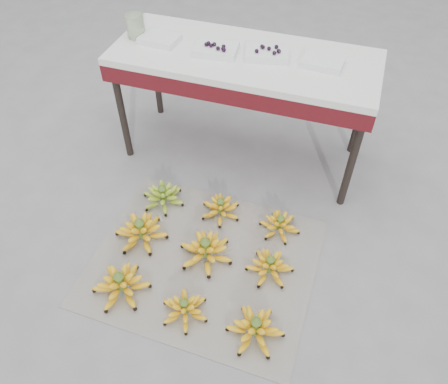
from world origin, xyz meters
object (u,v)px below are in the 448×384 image
(bunch_mid_right, at_px, (270,266))
(vendor_table, at_px, (244,67))
(bunch_back_right, at_px, (280,225))
(tray_right, at_px, (267,53))
(tray_far_left, at_px, (160,39))
(bunch_back_center, at_px, (221,208))
(tray_far_right, at_px, (323,62))
(bunch_front_center, at_px, (185,308))
(bunch_back_left, at_px, (163,196))
(tray_left, at_px, (216,49))
(bunch_mid_left, at_px, (141,231))
(bunch_mid_center, at_px, (206,250))
(bunch_front_right, at_px, (255,329))
(glass_jar, at_px, (135,26))
(bunch_front_left, at_px, (121,284))
(newspaper_mat, at_px, (204,261))

(bunch_mid_right, bearing_deg, vendor_table, 115.71)
(bunch_back_right, relative_size, tray_right, 1.04)
(bunch_back_right, bearing_deg, tray_right, 130.21)
(tray_far_left, bearing_deg, bunch_back_right, -31.90)
(bunch_back_center, distance_m, tray_far_right, 1.06)
(bunch_front_center, height_order, bunch_back_left, bunch_back_left)
(tray_far_left, height_order, tray_left, tray_left)
(bunch_mid_left, relative_size, bunch_mid_center, 0.96)
(bunch_front_center, bearing_deg, bunch_back_center, 114.20)
(bunch_front_right, bearing_deg, glass_jar, 129.94)
(bunch_front_left, distance_m, vendor_table, 1.47)
(bunch_front_left, bearing_deg, bunch_back_right, 41.61)
(bunch_front_right, xyz_separation_m, vendor_table, (-0.47, 1.32, 0.62))
(bunch_mid_center, height_order, bunch_back_center, bunch_mid_center)
(bunch_front_left, height_order, tray_far_left, tray_far_left)
(tray_far_right, bearing_deg, bunch_back_right, -92.84)
(tray_far_left, relative_size, tray_left, 0.89)
(newspaper_mat, distance_m, glass_jar, 1.51)
(bunch_front_left, height_order, bunch_front_right, bunch_front_left)
(bunch_mid_left, xyz_separation_m, glass_jar, (-0.37, 0.93, 0.78))
(tray_far_right, bearing_deg, bunch_mid_right, -90.97)
(newspaper_mat, distance_m, tray_left, 1.26)
(bunch_front_left, relative_size, glass_jar, 2.20)
(bunch_back_center, distance_m, tray_far_left, 1.12)
(bunch_front_center, height_order, tray_right, tray_right)
(bunch_mid_left, height_order, glass_jar, glass_jar)
(tray_left, bearing_deg, glass_jar, 176.85)
(bunch_front_left, xyz_separation_m, bunch_back_right, (0.71, 0.68, -0.01))
(bunch_mid_left, height_order, bunch_back_left, bunch_mid_left)
(bunch_mid_right, height_order, tray_far_right, tray_far_right)
(bunch_front_center, xyz_separation_m, tray_right, (0.04, 1.34, 0.74))
(bunch_back_right, bearing_deg, bunch_front_right, -71.56)
(bunch_front_left, height_order, tray_far_right, tray_far_right)
(newspaper_mat, height_order, glass_jar, glass_jar)
(bunch_mid_center, xyz_separation_m, tray_left, (-0.24, 0.91, 0.73))
(tray_far_right, bearing_deg, tray_far_left, -177.70)
(bunch_front_right, bearing_deg, bunch_back_right, 91.22)
(bunch_front_right, relative_size, bunch_mid_left, 0.92)
(bunch_front_left, height_order, vendor_table, vendor_table)
(tray_left, height_order, tray_far_right, tray_left)
(bunch_mid_left, relative_size, bunch_back_right, 1.09)
(vendor_table, bearing_deg, tray_right, 6.15)
(bunch_back_right, height_order, tray_far_left, tray_far_left)
(bunch_mid_left, distance_m, bunch_back_center, 0.51)
(bunch_mid_right, relative_size, tray_left, 0.95)
(bunch_front_center, xyz_separation_m, tray_left, (-0.26, 1.29, 0.74))
(tray_far_right, bearing_deg, bunch_front_right, -89.73)
(bunch_front_center, height_order, glass_jar, glass_jar)
(bunch_back_center, distance_m, glass_jar, 1.25)
(glass_jar, bearing_deg, bunch_mid_left, -68.44)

